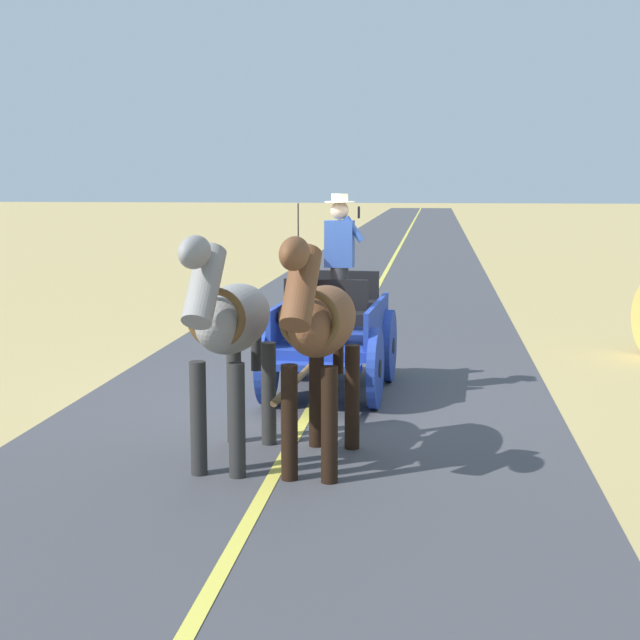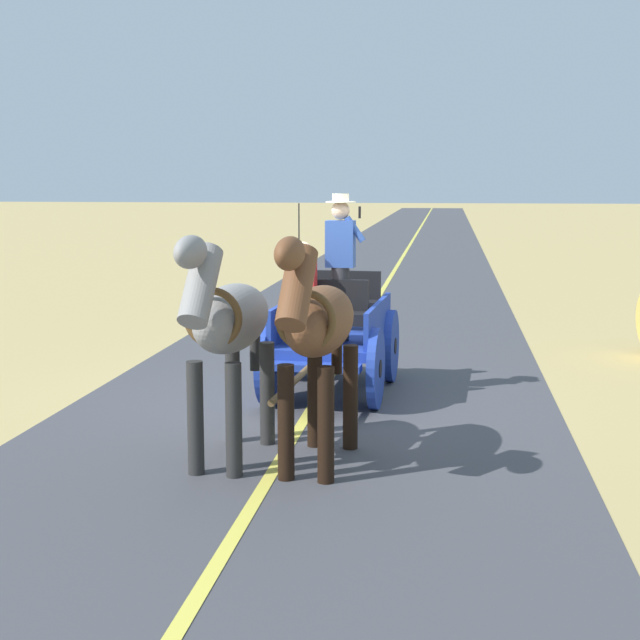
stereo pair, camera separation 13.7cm
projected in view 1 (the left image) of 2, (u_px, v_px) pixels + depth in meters
ground_plane at (315, 401)px, 11.36m from camera, size 200.00×200.00×0.00m
road_surface at (315, 401)px, 11.36m from camera, size 5.77×160.00×0.01m
road_centre_stripe at (315, 400)px, 11.36m from camera, size 0.12×160.00×0.00m
horse_drawn_carriage at (331, 329)px, 11.65m from camera, size 1.54×4.52×2.50m
horse_near_side at (320, 327)px, 8.55m from camera, size 0.71×2.14×2.21m
horse_off_side at (231, 325)px, 8.71m from camera, size 0.69×2.14×2.21m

